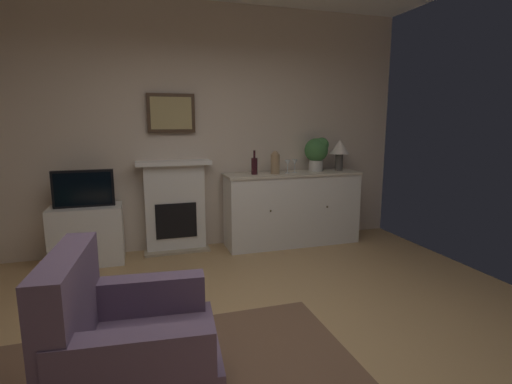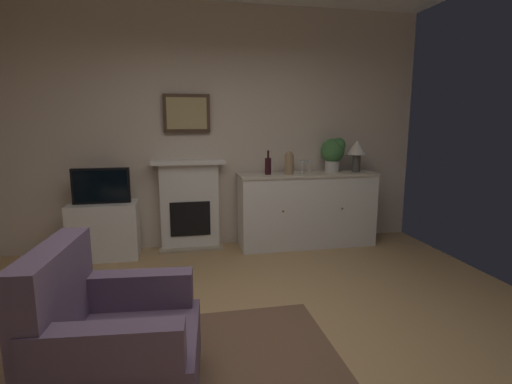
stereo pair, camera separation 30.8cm
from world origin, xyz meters
The scene contains 14 objects.
ground_plane centered at (0.00, 0.00, -0.05)m, with size 5.21×5.10×0.10m, color tan.
wall_rear centered at (0.00, 2.52, 1.46)m, with size 5.21×0.06×2.93m, color beige.
fireplace_unit centered at (-0.37, 2.39, 0.55)m, with size 0.87×0.30×1.10m.
framed_picture centered at (-0.37, 2.44, 1.65)m, with size 0.55×0.04×0.45m.
sideboard_cabinet centered at (1.08, 2.21, 0.46)m, with size 1.73×0.49×0.92m.
table_lamp centered at (1.73, 2.21, 1.20)m, with size 0.26×0.26×0.40m.
wine_bottle centered at (0.57, 2.20, 1.03)m, with size 0.08×0.08×0.29m.
wine_glass_left centered at (1.00, 2.18, 1.04)m, with size 0.07×0.07×0.16m.
wine_glass_center centered at (1.11, 2.21, 1.04)m, with size 0.07×0.07×0.16m.
vase_decorative centered at (0.83, 2.16, 1.06)m, with size 0.11×0.11×0.28m.
tv_cabinet centered at (-1.34, 2.23, 0.32)m, with size 0.75×0.42×0.64m.
tv_set centered at (-1.34, 2.21, 0.84)m, with size 0.62×0.07×0.40m.
potted_plant_small centered at (1.43, 2.26, 1.18)m, with size 0.30×0.30×0.43m.
armchair centered at (-0.89, -0.30, 0.38)m, with size 0.88×0.84×0.92m.
Camera 1 is at (-0.80, -2.26, 1.55)m, focal length 27.29 mm.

